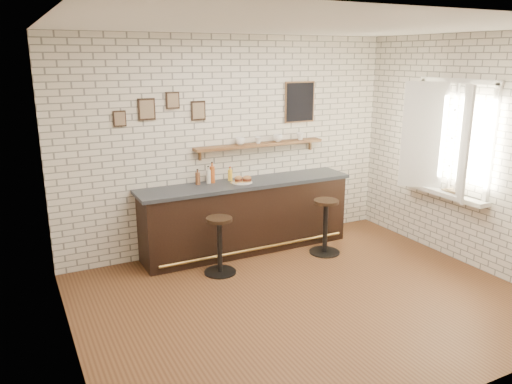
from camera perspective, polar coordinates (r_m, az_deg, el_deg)
ground at (r=5.90m, az=5.65°, el=-12.12°), size 5.00×5.00×0.00m
bar_counter at (r=7.11m, az=-1.09°, el=-2.76°), size 3.10×0.65×1.01m
sandwich_plate at (r=6.92m, az=-1.60°, el=1.12°), size 0.28×0.28×0.01m
ciabatta_sandwich at (r=6.91m, az=-1.52°, el=1.50°), size 0.26×0.19×0.08m
potato_chips at (r=6.91m, az=-1.83°, el=1.15°), size 0.26×0.17×0.00m
bitters_bottle_brown at (r=6.85m, az=-6.67°, el=1.57°), size 0.07×0.07×0.22m
bitters_bottle_white at (r=6.90m, az=-5.45°, el=1.81°), size 0.06×0.06×0.24m
bitters_bottle_amber at (r=6.92m, az=-5.02°, el=2.03°), size 0.07×0.07×0.29m
condiment_bottle_yellow at (r=7.03m, az=-2.97°, el=1.98°), size 0.06×0.06×0.20m
bar_stool_left at (r=6.40m, az=-4.17°, el=-5.90°), size 0.42×0.42×0.75m
bar_stool_right at (r=7.08m, az=7.94°, el=-3.74°), size 0.43×0.43×0.78m
wall_shelf at (r=7.19m, az=0.48°, el=5.43°), size 2.00×0.18×0.18m
shelf_cup_a at (r=7.04m, az=-1.83°, el=5.82°), size 0.18×0.18×0.10m
shelf_cup_b at (r=7.17m, az=0.25°, el=5.95°), size 0.14×0.14×0.09m
shelf_cup_c at (r=7.32m, az=2.50°, el=6.18°), size 0.19×0.19×0.11m
shelf_cup_d at (r=7.51m, az=5.08°, el=6.36°), size 0.15×0.15×0.10m
back_wall_decor at (r=7.11m, az=-1.07°, el=9.93°), size 2.96×0.02×0.56m
window_sill at (r=7.28m, az=20.66°, el=-0.10°), size 0.20×1.35×0.06m
casement_window at (r=7.10m, az=20.99°, el=5.70°), size 0.40×1.30×1.56m
book_lower at (r=7.20m, az=21.09°, el=0.03°), size 0.18×0.24×0.02m
book_upper at (r=7.18m, az=21.27°, el=0.13°), size 0.21×0.25×0.02m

